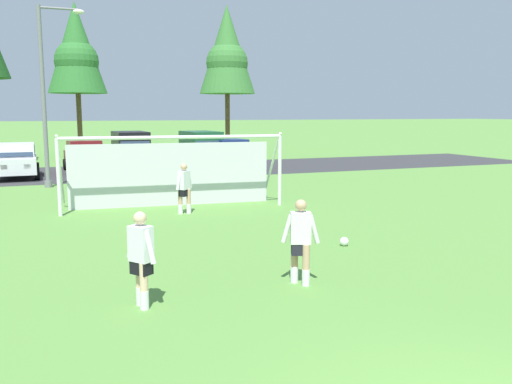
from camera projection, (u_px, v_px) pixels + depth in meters
ground_plane at (169, 207)px, 18.80m from camera, size 400.00×400.00×0.00m
parking_lot_strip at (122, 172)px, 29.74m from camera, size 52.00×8.40×0.01m
soccer_ball at (344, 241)px, 13.25m from camera, size 0.22×0.22×0.22m
soccer_goal at (172, 170)px, 18.63m from camera, size 7.56×2.60×2.57m
player_striker_near at (300, 242)px, 10.20m from camera, size 0.69×0.41×1.64m
player_midfield_center at (184, 189)px, 17.35m from camera, size 0.66×0.49×1.64m
player_defender_far at (141, 260)px, 8.98m from camera, size 0.43×0.69×1.64m
parked_car_slot_left at (17, 160)px, 26.94m from camera, size 2.08×4.22×1.72m
parked_car_slot_center_left at (85, 156)px, 29.84m from camera, size 2.26×4.31×1.72m
parked_car_slot_center at (131, 150)px, 30.92m from camera, size 2.23×4.65×2.16m
parked_car_slot_center_right at (202, 149)px, 31.39m from camera, size 2.36×4.71×2.16m
parked_car_slot_right at (230, 154)px, 31.15m from camera, size 2.28×4.33×1.72m
tree_mid_left at (76, 51)px, 38.78m from camera, size 4.17×4.17×11.11m
tree_center_back at (227, 53)px, 40.42m from camera, size 4.19×4.19×11.17m
street_lamp at (48, 95)px, 23.07m from camera, size 2.00×0.32×7.70m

